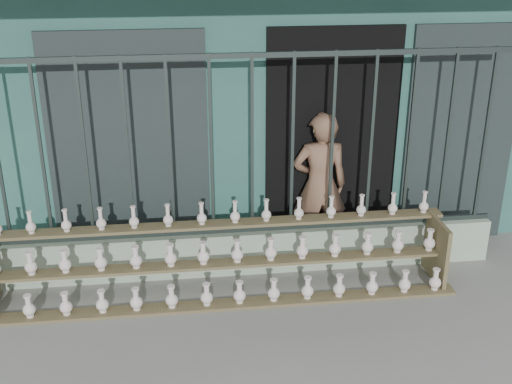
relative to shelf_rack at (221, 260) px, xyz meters
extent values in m
plane|color=slate|center=(0.35, -0.88, -0.36)|extent=(60.00, 60.00, 0.00)
cube|color=#29584F|center=(0.35, 3.42, 1.24)|extent=(7.00, 5.00, 3.20)
cube|color=black|center=(1.25, 0.94, 0.84)|extent=(1.40, 0.12, 2.40)
cube|color=black|center=(-0.85, 0.90, 0.84)|extent=(1.60, 0.08, 2.40)
cube|color=black|center=(2.65, 0.90, 0.84)|extent=(1.20, 0.08, 2.40)
cube|color=#98AC93|center=(0.35, 0.42, -0.14)|extent=(5.00, 0.20, 0.45)
cube|color=#283330|center=(-1.61, 0.42, 0.99)|extent=(0.03, 0.03, 1.80)
cube|color=#283330|center=(-1.21, 0.42, 0.99)|extent=(0.03, 0.03, 1.80)
cube|color=#283330|center=(-0.82, 0.42, 0.99)|extent=(0.03, 0.03, 1.80)
cube|color=#283330|center=(-0.43, 0.42, 0.99)|extent=(0.03, 0.03, 1.80)
cube|color=#283330|center=(-0.04, 0.42, 0.99)|extent=(0.03, 0.03, 1.80)
cube|color=#283330|center=(0.35, 0.42, 0.99)|extent=(0.03, 0.03, 1.80)
cube|color=#283330|center=(0.74, 0.42, 0.99)|extent=(0.03, 0.03, 1.80)
cube|color=#283330|center=(1.14, 0.42, 0.99)|extent=(0.03, 0.03, 1.80)
cube|color=#283330|center=(1.53, 0.42, 0.99)|extent=(0.03, 0.03, 1.80)
cube|color=#283330|center=(1.92, 0.42, 0.99)|extent=(0.03, 0.03, 1.80)
cube|color=#283330|center=(2.31, 0.42, 0.99)|extent=(0.03, 0.03, 1.80)
cube|color=#283330|center=(2.70, 0.42, 0.99)|extent=(0.03, 0.03, 1.80)
cube|color=#283330|center=(0.35, 0.42, 1.86)|extent=(5.00, 0.04, 0.05)
cube|color=#283330|center=(0.35, 0.42, 0.11)|extent=(5.00, 0.04, 0.05)
cube|color=brown|center=(0.00, -0.23, -0.35)|extent=(4.50, 0.18, 0.03)
cube|color=brown|center=(0.00, 0.02, -0.05)|extent=(4.50, 0.18, 0.03)
cube|color=brown|center=(0.00, 0.27, 0.25)|extent=(4.50, 0.18, 0.03)
cube|color=brown|center=(2.15, 0.02, -0.04)|extent=(0.04, 0.55, 0.64)
imported|color=brown|center=(1.10, 0.70, 0.43)|extent=(0.59, 0.40, 1.58)
camera|label=1|loc=(-0.33, -5.38, 2.94)|focal=45.00mm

